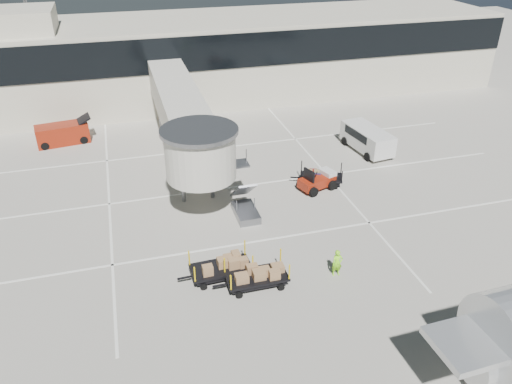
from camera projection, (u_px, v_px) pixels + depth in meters
ground at (291, 257)px, 28.89m from camera, size 140.00×140.00×0.00m
lane_markings at (240, 184)px, 36.54m from camera, size 40.00×30.00×0.02m
terminal at (194, 58)px, 51.84m from camera, size 64.00×12.11×15.20m
jet_bridge at (185, 119)px, 36.10m from camera, size 5.70×20.40×6.03m
baggage_tug at (318, 181)px, 35.62m from camera, size 2.92×2.37×1.74m
suitcase_cart at (321, 178)px, 36.35m from camera, size 3.76×2.54×1.46m
box_cart_near at (260, 276)px, 26.40m from camera, size 4.01×1.63×1.57m
box_cart_far at (224, 267)px, 27.09m from camera, size 4.07×1.76×1.58m
ground_worker at (337, 263)px, 27.06m from camera, size 0.60×0.41×1.60m
minivan at (366, 137)px, 41.15m from camera, size 2.78×5.34×1.94m
belt_loader at (63, 134)px, 42.56m from camera, size 4.77×2.39×2.20m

